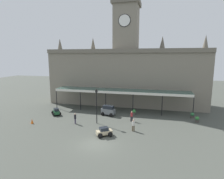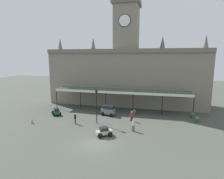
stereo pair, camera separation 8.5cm
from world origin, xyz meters
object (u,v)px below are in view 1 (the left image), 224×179
(traffic_cone, at_px, (32,121))
(planter_forecourt_centre, at_px, (134,112))
(pedestrian_near_entrance, at_px, (75,118))
(planter_by_canopy, at_px, (197,119))
(pedestrian_beside_cars, at_px, (133,125))
(car_beige_sedan, at_px, (104,132))
(car_green_sedan, at_px, (56,112))
(pedestrian_crossing_forecourt, at_px, (132,116))
(planter_near_kerb, at_px, (192,115))
(victorian_lamppost, at_px, (97,102))
(car_grey_van, at_px, (108,111))

(traffic_cone, distance_m, planter_forecourt_centre, 16.93)
(pedestrian_near_entrance, height_order, planter_by_canopy, pedestrian_near_entrance)
(pedestrian_beside_cars, relative_size, traffic_cone, 2.23)
(car_beige_sedan, height_order, pedestrian_near_entrance, pedestrian_near_entrance)
(car_green_sedan, xyz_separation_m, traffic_cone, (-1.32, -4.91, -0.13))
(car_green_sedan, height_order, pedestrian_crossing_forecourt, pedestrian_crossing_forecourt)
(pedestrian_near_entrance, bearing_deg, car_beige_sedan, -30.78)
(pedestrian_crossing_forecourt, relative_size, planter_near_kerb, 1.74)
(car_beige_sedan, xyz_separation_m, car_green_sedan, (-10.83, 6.78, 0.00))
(pedestrian_crossing_forecourt, distance_m, traffic_cone, 15.57)
(car_beige_sedan, relative_size, planter_near_kerb, 2.35)
(planter_forecourt_centre, bearing_deg, pedestrian_crossing_forecourt, -89.03)
(planter_forecourt_centre, bearing_deg, traffic_cone, -150.93)
(pedestrian_beside_cars, height_order, victorian_lamppost, victorian_lamppost)
(car_beige_sedan, height_order, planter_forecourt_centre, car_beige_sedan)
(pedestrian_crossing_forecourt, bearing_deg, pedestrian_beside_cars, -79.00)
(pedestrian_beside_cars, distance_m, traffic_cone, 15.65)
(car_green_sedan, height_order, traffic_cone, car_green_sedan)
(traffic_cone, height_order, planter_near_kerb, planter_near_kerb)
(car_green_sedan, distance_m, planter_by_canopy, 23.72)
(planter_by_canopy, xyz_separation_m, planter_near_kerb, (-0.38, 2.04, 0.00))
(victorian_lamppost, bearing_deg, car_green_sedan, 163.65)
(traffic_cone, distance_m, planter_near_kerb, 26.08)
(planter_forecourt_centre, bearing_deg, pedestrian_beside_cars, -83.75)
(victorian_lamppost, relative_size, traffic_cone, 7.31)
(pedestrian_beside_cars, xyz_separation_m, planter_by_canopy, (9.34, 5.96, -0.42))
(pedestrian_beside_cars, xyz_separation_m, planter_forecourt_centre, (-0.83, 7.55, -0.42))
(victorian_lamppost, distance_m, traffic_cone, 10.47)
(traffic_cone, xyz_separation_m, planter_near_kerb, (24.59, 8.68, 0.12))
(pedestrian_near_entrance, relative_size, planter_by_canopy, 1.74)
(pedestrian_crossing_forecourt, bearing_deg, planter_near_kerb, 22.67)
(victorian_lamppost, distance_m, planter_by_canopy, 16.06)
(pedestrian_beside_cars, distance_m, planter_by_canopy, 11.09)
(car_grey_van, distance_m, pedestrian_crossing_forecourt, 4.94)
(planter_near_kerb, bearing_deg, traffic_cone, -160.55)
(car_beige_sedan, height_order, traffic_cone, car_beige_sedan)
(car_beige_sedan, relative_size, pedestrian_beside_cars, 1.35)
(pedestrian_beside_cars, height_order, planter_forecourt_centre, pedestrian_beside_cars)
(pedestrian_beside_cars, bearing_deg, pedestrian_crossing_forecourt, 101.00)
(pedestrian_crossing_forecourt, xyz_separation_m, victorian_lamppost, (-5.13, -2.18, 2.45))
(car_grey_van, xyz_separation_m, car_beige_sedan, (1.74, -8.63, -0.30))
(car_beige_sedan, bearing_deg, pedestrian_near_entrance, 149.22)
(traffic_cone, height_order, planter_by_canopy, planter_by_canopy)
(car_grey_van, xyz_separation_m, victorian_lamppost, (-0.68, -4.32, 2.55))
(planter_by_canopy, bearing_deg, planter_near_kerb, 100.54)
(car_grey_van, relative_size, planter_by_canopy, 2.66)
(car_grey_van, height_order, car_beige_sedan, car_grey_van)
(pedestrian_crossing_forecourt, height_order, planter_forecourt_centre, pedestrian_crossing_forecourt)
(car_grey_van, height_order, planter_near_kerb, car_grey_van)
(victorian_lamppost, relative_size, planter_by_canopy, 5.69)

